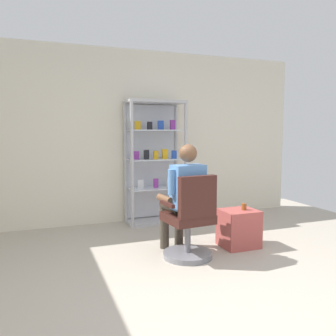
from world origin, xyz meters
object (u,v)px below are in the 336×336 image
(office_chair, at_px, (190,224))
(tea_glass, at_px, (244,207))
(storage_crate, at_px, (239,228))
(seated_shopkeeper, at_px, (183,194))
(display_cabinet_main, at_px, (154,161))

(office_chair, bearing_deg, tea_glass, 11.01)
(storage_crate, xyz_separation_m, tea_glass, (0.06, -0.02, 0.27))
(storage_crate, bearing_deg, tea_glass, -15.70)
(office_chair, relative_size, storage_crate, 2.07)
(office_chair, xyz_separation_m, seated_shopkeeper, (-0.02, 0.16, 0.32))
(seated_shopkeeper, relative_size, storage_crate, 2.79)
(display_cabinet_main, bearing_deg, storage_crate, -68.69)
(display_cabinet_main, xyz_separation_m, tea_glass, (0.66, -1.55, -0.46))
(display_cabinet_main, bearing_deg, tea_glass, -67.04)
(seated_shopkeeper, bearing_deg, office_chair, -84.48)
(display_cabinet_main, relative_size, seated_shopkeeper, 1.47)
(office_chair, bearing_deg, display_cabinet_main, 85.17)
(office_chair, distance_m, seated_shopkeeper, 0.36)
(seated_shopkeeper, bearing_deg, display_cabinet_main, 84.08)
(storage_crate, distance_m, tea_glass, 0.28)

